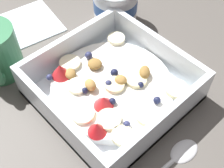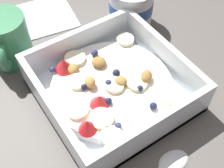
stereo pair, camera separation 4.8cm
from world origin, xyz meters
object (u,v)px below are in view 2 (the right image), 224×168
(fruit_bowl, at_px, (111,88))
(folded_napkin, at_px, (46,15))
(yogurt_cup, at_px, (131,5))
(coffee_mug, at_px, (7,40))

(fruit_bowl, distance_m, folded_napkin, 0.25)
(fruit_bowl, height_order, folded_napkin, fruit_bowl)
(yogurt_cup, bearing_deg, folded_napkin, -129.97)
(fruit_bowl, distance_m, coffee_mug, 0.20)
(yogurt_cup, xyz_separation_m, coffee_mug, (-0.04, -0.24, 0.00))
(yogurt_cup, bearing_deg, fruit_bowl, -45.28)
(folded_napkin, bearing_deg, coffee_mug, -54.20)
(fruit_bowl, relative_size, folded_napkin, 1.84)
(fruit_bowl, height_order, yogurt_cup, yogurt_cup)
(yogurt_cup, bearing_deg, coffee_mug, -99.11)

